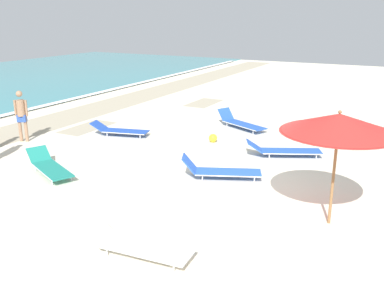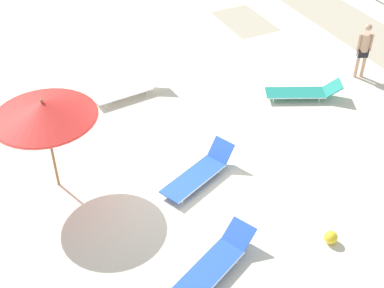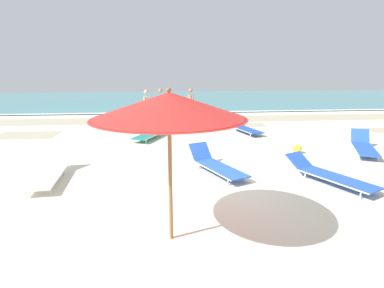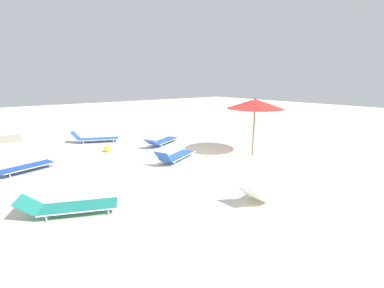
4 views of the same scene
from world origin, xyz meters
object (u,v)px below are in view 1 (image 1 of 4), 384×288
Objects in this scene: sun_lounger_mid_beach_solo at (284,150)px; beach_ball at (213,138)px; beachgoer_wading_adult at (21,113)px; sun_lounger_near_water_left at (135,244)px; sun_lounger_beside_umbrella at (241,123)px; sun_lounger_mid_beach_pair_a at (49,166)px; sun_lounger_under_umbrella at (220,170)px; sun_lounger_near_water_right at (120,130)px; beach_umbrella at (339,124)px.

sun_lounger_mid_beach_solo is 8.07× the size of beach_ball.
beachgoer_wading_adult reaches higher than beach_ball.
sun_lounger_near_water_left reaches higher than beach_ball.
sun_lounger_mid_beach_solo is at bearing -110.78° from sun_lounger_beside_umbrella.
beachgoer_wading_adult reaches higher than sun_lounger_mid_beach_pair_a.
sun_lounger_under_umbrella is at bearing 133.40° from sun_lounger_mid_beach_solo.
sun_lounger_beside_umbrella is 4.61m from sun_lounger_near_water_right.
beachgoer_wading_adult is 6.57m from beach_ball.
sun_lounger_mid_beach_pair_a is (-4.44, 5.29, 0.00)m from sun_lounger_mid_beach_solo.
sun_lounger_beside_umbrella is 7.91m from beachgoer_wading_adult.
sun_lounger_beside_umbrella is at bearing 5.22° from sun_lounger_near_water_left.
sun_lounger_under_umbrella is at bearing -28.26° from beachgoer_wading_adult.
sun_lounger_under_umbrella is 7.57× the size of beach_ball.
sun_lounger_mid_beach_pair_a is (-4.02, -0.62, 0.00)m from sun_lounger_near_water_right.
sun_lounger_near_water_left is 0.99× the size of sun_lounger_mid_beach_pair_a.
sun_lounger_mid_beach_pair_a is (-1.85, 4.31, -0.01)m from sun_lounger_under_umbrella.
sun_lounger_near_water_right is 0.98× the size of sun_lounger_mid_beach_pair_a.
sun_lounger_beside_umbrella reaches higher than sun_lounger_near_water_left.
sun_lounger_mid_beach_pair_a reaches higher than beach_ball.
beachgoer_wading_adult reaches higher than sun_lounger_mid_beach_solo.
sun_lounger_near_water_right is (6.36, 5.12, -0.01)m from sun_lounger_near_water_left.
sun_lounger_under_umbrella is 0.96× the size of sun_lounger_beside_umbrella.
sun_lounger_mid_beach_solo reaches higher than beach_ball.
sun_lounger_near_water_left is at bearing -155.83° from sun_lounger_near_water_right.
beach_umbrella is at bearing -127.94° from sun_lounger_near_water_right.
sun_lounger_under_umbrella is 0.94× the size of sun_lounger_mid_beach_solo.
sun_lounger_near_water_left is at bearing -57.10° from beachgoer_wading_adult.
sun_lounger_beside_umbrella is at bearing 17.51° from sun_lounger_mid_beach_solo.
beachgoer_wading_adult is at bearing 83.78° from sun_lounger_mid_beach_pair_a.
sun_lounger_near_water_right is 7.56× the size of beach_ball.
sun_lounger_near_water_right is 3.36m from beachgoer_wading_adult.
sun_lounger_near_water_left is 8.73m from beachgoer_wading_adult.
sun_lounger_near_water_left is (-9.38, -1.64, -0.00)m from sun_lounger_beside_umbrella.
sun_lounger_mid_beach_solo is at bearing 28.42° from beach_umbrella.
sun_lounger_mid_beach_solo is (3.87, 2.09, -1.95)m from beach_umbrella.
beachgoer_wading_adult is at bearing 66.42° from sun_lounger_under_umbrella.
beachgoer_wading_adult is (-5.15, 5.96, 0.78)m from sun_lounger_beside_umbrella.
sun_lounger_mid_beach_pair_a is (-0.57, 7.39, -1.94)m from beach_umbrella.
sun_lounger_near_water_right is 0.94× the size of sun_lounger_mid_beach_solo.
sun_lounger_beside_umbrella reaches higher than sun_lounger_mid_beach_solo.
sun_lounger_mid_beach_solo is (-2.60, -2.44, -0.01)m from sun_lounger_beside_umbrella.
sun_lounger_mid_beach_pair_a is 7.69× the size of beach_ball.
sun_lounger_under_umbrella is 5.38m from sun_lounger_near_water_right.
beach_umbrella is 1.12× the size of sun_lounger_near_water_right.
sun_lounger_mid_beach_pair_a is at bearing 89.98° from sun_lounger_under_umbrella.
sun_lounger_beside_umbrella is 9.52m from sun_lounger_near_water_left.
sun_lounger_near_water_right is 1.23× the size of beachgoer_wading_adult.
beachgoer_wading_adult reaches higher than sun_lounger_under_umbrella.
sun_lounger_near_water_left is 7.61× the size of beach_ball.
beach_umbrella is 6.65m from beach_ball.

